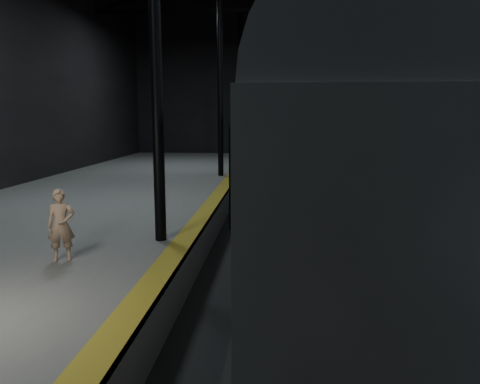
# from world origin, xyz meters

# --- Properties ---
(ground) EXTENTS (44.00, 44.00, 0.00)m
(ground) POSITION_xyz_m (0.00, 0.00, 0.00)
(ground) COLOR black
(ground) RESTS_ON ground
(platform_left) EXTENTS (9.00, 43.80, 1.00)m
(platform_left) POSITION_xyz_m (-7.50, 0.00, 0.50)
(platform_left) COLOR #535451
(platform_left) RESTS_ON ground
(tactile_strip) EXTENTS (0.50, 43.80, 0.01)m
(tactile_strip) POSITION_xyz_m (-3.25, 0.00, 1.00)
(tactile_strip) COLOR olive
(tactile_strip) RESTS_ON platform_left
(track) EXTENTS (2.40, 43.00, 0.24)m
(track) POSITION_xyz_m (0.00, 0.00, 0.07)
(track) COLOR #3F3328
(track) RESTS_ON ground
(train) EXTENTS (3.08, 20.57, 5.50)m
(train) POSITION_xyz_m (-0.00, -0.34, 3.07)
(train) COLOR gray
(train) RESTS_ON ground
(woman) EXTENTS (0.62, 0.50, 1.46)m
(woman) POSITION_xyz_m (-5.39, -5.71, 1.73)
(woman) COLOR tan
(woman) RESTS_ON platform_left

